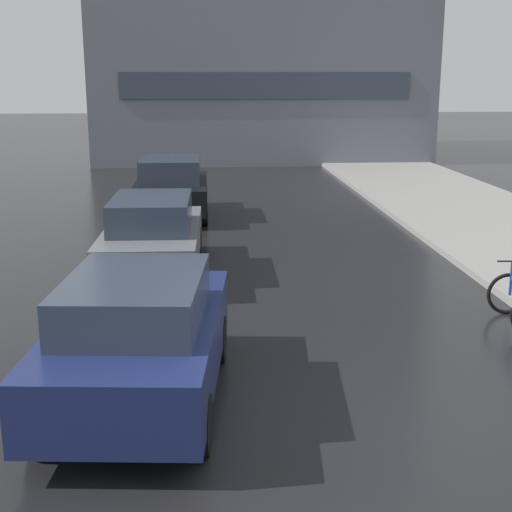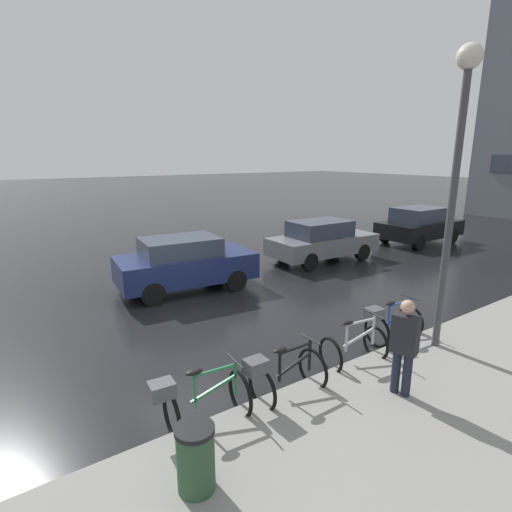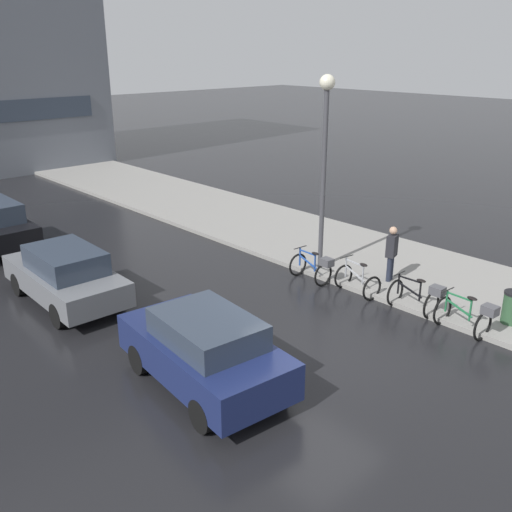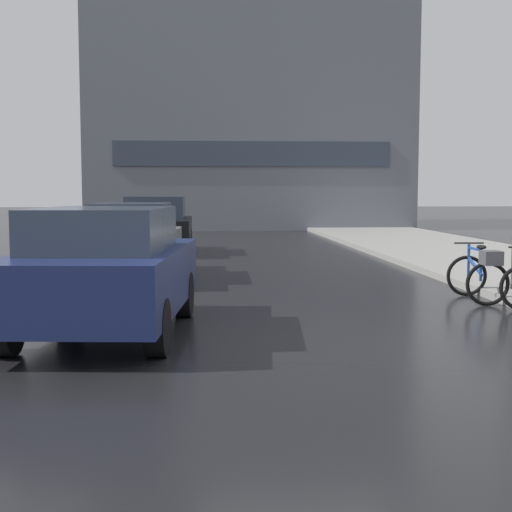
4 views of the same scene
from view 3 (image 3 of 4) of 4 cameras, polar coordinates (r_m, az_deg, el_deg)
ground_plane at (r=12.72m, az=6.37°, el=-10.59°), size 140.00×140.00×0.00m
sidewalk_kerb at (r=23.20m, az=-2.56°, el=4.08°), size 4.80×60.00×0.14m
bicycle_nearest at (r=14.49m, az=20.45°, el=-5.56°), size 0.82×1.44×0.99m
bicycle_second at (r=15.20m, az=15.92°, el=-3.85°), size 0.74×1.39×0.96m
bicycle_third at (r=16.06m, az=10.10°, el=-2.45°), size 0.83×1.23×0.98m
bicycle_farthest at (r=16.64m, az=5.84°, el=-1.08°), size 0.76×1.40×0.94m
car_navy at (r=11.52m, az=-5.16°, el=-9.31°), size 2.22×4.13×1.60m
car_grey at (r=15.97m, az=-18.52°, el=-1.81°), size 1.90×4.28×1.55m
pedestrian at (r=16.66m, az=13.39°, el=0.35°), size 0.45×0.34×1.76m
streetlamp at (r=16.62m, az=6.91°, el=11.37°), size 0.44×0.44×5.80m
trash_bin at (r=15.22m, az=24.19°, el=-4.94°), size 0.46×0.46×0.96m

